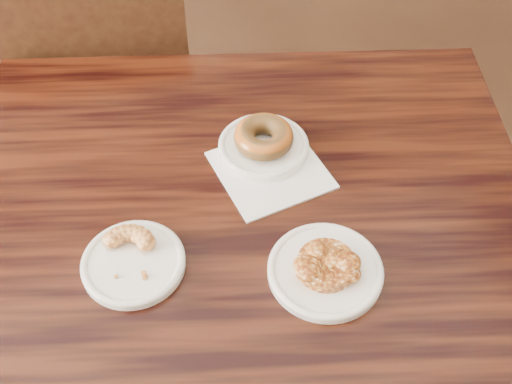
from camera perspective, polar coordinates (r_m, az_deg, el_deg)
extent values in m
cube|color=black|center=(1.33, -0.78, -14.18)|extent=(1.15, 1.15, 0.75)
cube|color=white|center=(1.11, 1.31, 1.97)|extent=(0.21, 0.21, 0.00)
cylinder|color=white|center=(1.13, 0.67, 4.05)|extent=(0.16, 0.16, 0.01)
cylinder|color=white|center=(1.00, -10.84, -6.26)|extent=(0.16, 0.16, 0.01)
cylinder|color=white|center=(0.98, 6.17, -6.99)|extent=(0.17, 0.17, 0.01)
torus|color=#934D15|center=(1.12, 0.68, 4.94)|extent=(0.10, 0.10, 0.04)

